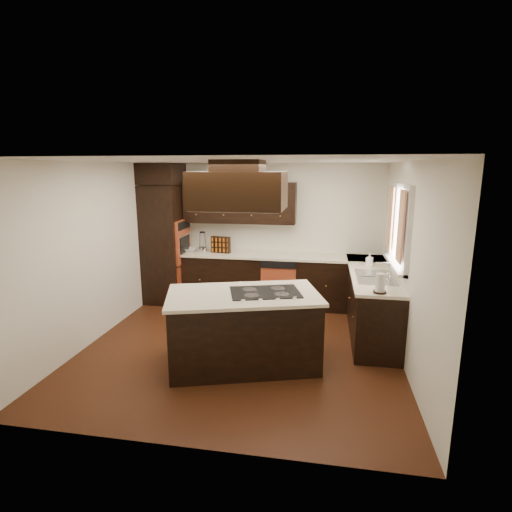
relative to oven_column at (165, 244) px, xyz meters
name	(u,v)px	position (x,y,z in m)	size (l,w,h in m)	color
floor	(241,346)	(1.78, -1.71, -1.07)	(4.20, 4.20, 0.02)	#512712
ceiling	(240,160)	(1.78, -1.71, 1.45)	(4.20, 4.20, 0.02)	silver
wall_back	(265,233)	(1.78, 0.40, 0.19)	(4.20, 0.02, 2.50)	silver
wall_front	(186,314)	(1.78, -3.81, 0.19)	(4.20, 0.02, 2.50)	silver
wall_left	(94,252)	(-0.33, -1.71, 0.19)	(0.02, 4.20, 2.50)	silver
wall_right	(408,264)	(3.88, -1.71, 0.19)	(0.02, 4.20, 2.50)	silver
oven_column	(165,244)	(0.00, 0.00, 0.00)	(0.65, 0.75, 2.12)	black
wall_oven_face	(183,241)	(0.35, 0.00, 0.06)	(0.05, 0.62, 0.78)	#B94A28
base_cabinets_back	(264,280)	(1.81, 0.09, -0.62)	(2.93, 0.60, 0.88)	black
base_cabinets_right	(371,302)	(3.58, -0.80, -0.62)	(0.60, 2.40, 0.88)	black
countertop_back	(264,255)	(1.81, 0.08, -0.16)	(2.93, 0.63, 0.04)	beige
countertop_right	(371,272)	(3.56, -0.80, -0.16)	(0.63, 2.40, 0.04)	beige
upper_cabinets	(239,203)	(1.34, 0.23, 0.75)	(2.00, 0.34, 0.72)	black
dishwasher_front	(278,288)	(2.10, -0.20, -0.66)	(0.60, 0.05, 0.72)	#B94A28
window_frame	(400,226)	(3.85, -1.16, 0.59)	(0.06, 1.32, 1.12)	silver
window_pane	(402,226)	(3.87, -1.16, 0.59)	(0.00, 1.20, 1.00)	white
curtain_left	(401,226)	(3.79, -1.57, 0.64)	(0.02, 0.34, 0.90)	#FFE0B9
curtain_right	(390,218)	(3.79, -0.74, 0.64)	(0.02, 0.34, 0.90)	#FFE0B9
sink_rim	(375,277)	(3.58, -1.16, -0.14)	(0.52, 0.84, 0.01)	silver
island	(244,330)	(1.91, -2.19, -0.62)	(1.77, 0.97, 0.88)	black
island_top	(243,295)	(1.91, -2.19, -0.16)	(1.83, 1.03, 0.04)	beige
cooktop	(265,292)	(2.16, -2.11, -0.13)	(0.84, 0.56, 0.01)	black
range_hood	(239,191)	(1.88, -2.25, 1.10)	(1.05, 0.72, 0.42)	black
hood_duct	(238,166)	(1.88, -2.25, 1.38)	(0.55, 0.50, 0.13)	black
blender_base	(203,250)	(0.70, 0.05, -0.09)	(0.15, 0.15, 0.10)	silver
blender_pitcher	(203,240)	(0.70, 0.05, 0.09)	(0.13, 0.13, 0.26)	silver
spice_rack	(221,245)	(1.02, 0.09, 0.01)	(0.35, 0.09, 0.29)	black
mixing_bowl	(190,250)	(0.45, 0.09, -0.11)	(0.27, 0.27, 0.07)	silver
soap_bottle	(370,260)	(3.56, -0.49, -0.04)	(0.09, 0.10, 0.21)	silver
paper_towel	(380,283)	(3.54, -1.89, -0.02)	(0.11, 0.11, 0.24)	silver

